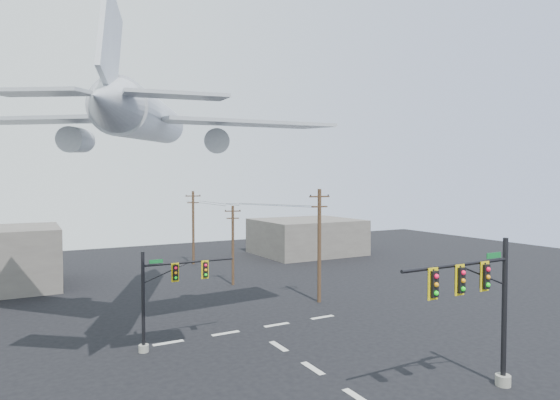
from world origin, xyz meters
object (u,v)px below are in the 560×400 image
utility_pole_a (319,243)px  signal_mast_far (164,296)px  utility_pole_c (193,226)px  signal_mast_near (482,307)px  airliner (148,120)px  utility_pole_b (233,244)px

utility_pole_a → signal_mast_far: bearing=-159.0°
utility_pole_c → utility_pole_a: bearing=-65.6°
signal_mast_near → utility_pole_a: (2.71, 18.58, 0.84)m
utility_pole_a → signal_mast_near: bearing=-95.6°
signal_mast_far → utility_pole_c: 30.48m
signal_mast_near → airliner: (-12.01, 17.78, 10.45)m
utility_pole_b → airliner: airliner is taller
utility_pole_c → airliner: (-11.08, -24.25, 9.88)m
signal_mast_near → utility_pole_c: 42.04m
utility_pole_b → airliner: (-10.79, -10.68, 10.54)m
utility_pole_b → airliner: bearing=-117.8°
airliner → utility_pole_b: bearing=-23.2°
utility_pole_a → utility_pole_b: size_ratio=1.22×
signal_mast_far → utility_pole_b: bearing=53.6°
signal_mast_near → airliner: bearing=124.0°
signal_mast_near → utility_pole_c: utility_pole_c is taller
airliner → signal_mast_far: bearing=-159.1°
airliner → utility_pole_a: bearing=-64.8°
utility_pole_b → airliner: size_ratio=0.30×
airliner → signal_mast_near: bearing=-123.9°
utility_pole_a → utility_pole_c: (-3.63, 23.45, -0.28)m
signal_mast_far → utility_pole_b: utility_pole_b is taller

